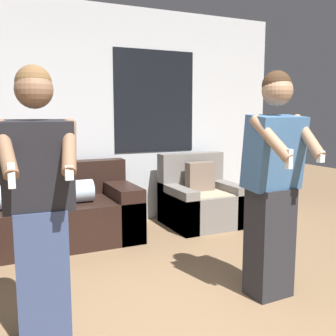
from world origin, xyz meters
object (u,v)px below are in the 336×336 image
(person_right, at_px, (273,185))
(armchair, at_px, (200,201))
(person_left, at_px, (39,205))
(couch, at_px, (39,216))

(person_right, bearing_deg, armchair, 75.78)
(person_left, bearing_deg, person_right, -4.51)
(armchair, xyz_separation_m, person_left, (-2.16, -1.82, 0.56))
(armchair, relative_size, person_left, 0.53)
(armchair, distance_m, person_right, 2.09)
(armchair, height_order, person_left, person_left)
(couch, relative_size, armchair, 2.37)
(person_left, distance_m, person_right, 1.67)
(couch, bearing_deg, person_left, -96.07)
(couch, xyz_separation_m, person_right, (1.46, -1.99, 0.56))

